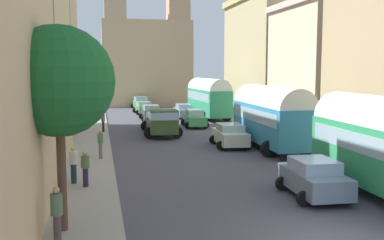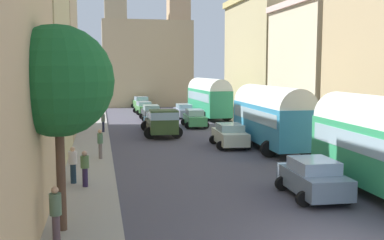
% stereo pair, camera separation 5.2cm
% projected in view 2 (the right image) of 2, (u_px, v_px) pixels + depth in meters
% --- Properties ---
extents(ground_plane, '(154.00, 154.00, 0.00)m').
position_uv_depth(ground_plane, '(178.00, 129.00, 39.41)').
color(ground_plane, '#4C4954').
extents(sidewalk_left, '(2.50, 70.00, 0.14)m').
position_uv_depth(sidewalk_left, '(93.00, 130.00, 37.94)').
color(sidewalk_left, '#A19B91').
rests_on(sidewalk_left, ground).
extents(sidewalk_right, '(2.50, 70.00, 0.14)m').
position_uv_depth(sidewalk_right, '(256.00, 126.00, 40.86)').
color(sidewalk_right, '#9F938B').
rests_on(sidewalk_right, ground).
extents(building_left_1, '(4.79, 11.11, 13.07)m').
position_uv_depth(building_left_1, '(23.00, 44.00, 24.46)').
color(building_left_1, '#C6B781').
rests_on(building_left_1, ground).
extents(building_left_2, '(5.99, 11.02, 13.71)m').
position_uv_depth(building_left_2, '(36.00, 49.00, 35.67)').
color(building_left_2, tan).
rests_on(building_left_2, ground).
extents(building_right_2, '(5.95, 9.37, 10.71)m').
position_uv_depth(building_right_2, '(319.00, 67.00, 37.02)').
color(building_right_2, beige).
rests_on(building_right_2, ground).
extents(building_right_3, '(6.55, 14.07, 13.13)m').
position_uv_depth(building_right_3, '(268.00, 56.00, 48.81)').
color(building_right_3, tan).
rests_on(building_right_3, ground).
extents(distant_church, '(12.33, 6.25, 18.89)m').
position_uv_depth(distant_church, '(147.00, 56.00, 62.95)').
color(distant_church, tan).
rests_on(distant_church, ground).
extents(parked_bus_1, '(3.39, 8.96, 4.14)m').
position_uv_depth(parked_bus_1, '(271.00, 114.00, 29.41)').
color(parked_bus_1, teal).
rests_on(parked_bus_1, ground).
extents(parked_bus_2, '(3.40, 9.53, 4.24)m').
position_uv_depth(parked_bus_2, '(208.00, 96.00, 47.38)').
color(parked_bus_2, '#2B9361').
rests_on(parked_bus_2, ground).
extents(cargo_truck_0, '(3.09, 7.02, 2.19)m').
position_uv_depth(cargo_truck_0, '(162.00, 122.00, 35.07)').
color(cargo_truck_0, '#374F26').
rests_on(cargo_truck_0, ground).
extents(car_0, '(2.32, 4.25, 1.47)m').
position_uv_depth(car_0, '(156.00, 121.00, 38.60)').
color(car_0, '#3391C2').
rests_on(car_0, ground).
extents(car_1, '(2.30, 3.86, 1.57)m').
position_uv_depth(car_1, '(151.00, 113.00, 45.81)').
color(car_1, '#252B2A').
rests_on(car_1, ground).
extents(car_2, '(2.41, 4.38, 1.44)m').
position_uv_depth(car_2, '(144.00, 108.00, 52.45)').
color(car_2, '#4C9249').
rests_on(car_2, ground).
extents(car_3, '(2.56, 4.12, 1.60)m').
position_uv_depth(car_3, '(141.00, 103.00, 59.10)').
color(car_3, '#52914B').
rests_on(car_3, ground).
extents(car_4, '(2.49, 3.83, 1.59)m').
position_uv_depth(car_4, '(313.00, 178.00, 18.35)').
color(car_4, slate).
rests_on(car_4, ground).
extents(car_5, '(2.49, 4.08, 1.56)m').
position_uv_depth(car_5, '(230.00, 135.00, 30.27)').
color(car_5, beige).
rests_on(car_5, ground).
extents(car_6, '(2.31, 4.19, 1.60)m').
position_uv_depth(car_6, '(195.00, 118.00, 40.54)').
color(car_6, '#459C58').
rests_on(car_6, ground).
extents(car_7, '(2.17, 4.33, 1.51)m').
position_uv_depth(car_7, '(184.00, 111.00, 47.90)').
color(car_7, slate).
rests_on(car_7, ground).
extents(pedestrian_0, '(0.35, 0.35, 1.82)m').
position_uv_depth(pedestrian_0, '(100.00, 143.00, 25.54)').
color(pedestrian_0, slate).
rests_on(pedestrian_0, ground).
extents(pedestrian_1, '(0.39, 0.39, 1.72)m').
position_uv_depth(pedestrian_1, '(85.00, 168.00, 19.45)').
color(pedestrian_1, '#2C1F42').
rests_on(pedestrian_1, ground).
extents(pedestrian_2, '(0.48, 0.48, 1.86)m').
position_uv_depth(pedestrian_2, '(56.00, 213.00, 13.05)').
color(pedestrian_2, '#4F3E47').
rests_on(pedestrian_2, ground).
extents(pedestrian_3, '(0.50, 0.50, 1.79)m').
position_uv_depth(pedestrian_3, '(73.00, 164.00, 20.03)').
color(pedestrian_3, '#1D3243').
rests_on(pedestrian_3, ground).
extents(pedestrian_4, '(0.38, 0.38, 1.79)m').
position_uv_depth(pedestrian_4, '(103.00, 121.00, 36.32)').
color(pedestrian_4, '#21263D').
rests_on(pedestrian_4, ground).
extents(roadside_tree_0, '(3.46, 3.46, 6.61)m').
position_uv_depth(roadside_tree_0, '(58.00, 82.00, 13.77)').
color(roadside_tree_0, brown).
rests_on(roadside_tree_0, ground).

